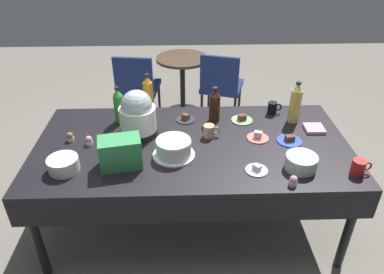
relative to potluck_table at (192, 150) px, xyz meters
The scene contains 26 objects.
ground 0.69m from the potluck_table, ahead, with size 9.00×9.00×0.00m, color slate.
potluck_table is the anchor object (origin of this frame).
frosted_layer_cake 0.23m from the potluck_table, 130.18° to the right, with size 0.28×0.28×0.12m.
slow_cooker 0.46m from the potluck_table, 160.37° to the left, with size 0.27×0.27×0.34m.
glass_salad_bowl 0.75m from the potluck_table, 24.89° to the right, with size 0.20×0.20×0.09m, color #B2C6BC.
ceramic_snack_bowl 0.87m from the potluck_table, 160.64° to the right, with size 0.19×0.19×0.09m, color silver.
dessert_plate_coral 0.48m from the potluck_table, ahead, with size 0.16×0.16×0.06m.
dessert_plate_sage 0.51m from the potluck_table, 37.57° to the left, with size 0.17×0.17×0.05m.
dessert_plate_cobalt 0.70m from the potluck_table, ahead, with size 0.18×0.18×0.05m.
dessert_plate_white 0.52m from the potluck_table, 40.13° to the right, with size 0.14×0.14×0.04m.
dessert_plate_charcoal 0.34m from the potluck_table, 96.66° to the left, with size 0.15×0.15×0.05m.
cupcake_berry 0.76m from the potluck_table, 39.38° to the right, with size 0.05×0.05×0.07m.
cupcake_vanilla 0.87m from the potluck_table, behind, with size 0.05×0.05×0.07m.
cupcake_mint 0.72m from the potluck_table, behind, with size 0.05×0.05×0.07m.
soda_bottle_lime_soda 0.67m from the potluck_table, 148.81° to the left, with size 0.07×0.07×0.29m.
soda_bottle_ginger_ale 0.87m from the potluck_table, 19.95° to the left, with size 0.09×0.09×0.33m.
soda_bottle_cola 0.42m from the potluck_table, 60.27° to the left, with size 0.08×0.08×0.28m.
soda_bottle_orange_juice 0.58m from the potluck_table, 127.28° to the left, with size 0.07×0.07×0.35m.
coffee_mug_black 0.79m from the potluck_table, 32.36° to the left, with size 0.11×0.07×0.10m.
coffee_mug_red 1.09m from the potluck_table, 20.47° to the right, with size 0.13×0.08×0.10m.
coffee_mug_tan 0.19m from the potluck_table, 33.42° to the left, with size 0.12×0.08×0.09m.
soda_carton 0.55m from the potluck_table, 151.65° to the right, with size 0.26×0.16×0.20m, color #338C4C.
paper_napkin_stack 0.93m from the potluck_table, ahead, with size 0.14×0.14×0.02m, color pink.
maroon_chair_left 1.71m from the potluck_table, 109.20° to the left, with size 0.49×0.49×0.85m.
maroon_chair_right 1.67m from the potluck_table, 76.77° to the left, with size 0.55×0.55×0.85m.
round_cafe_table 1.84m from the potluck_table, 91.56° to the left, with size 0.60×0.60×0.72m.
Camera 1 is at (-0.07, -2.13, 2.14)m, focal length 33.85 mm.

